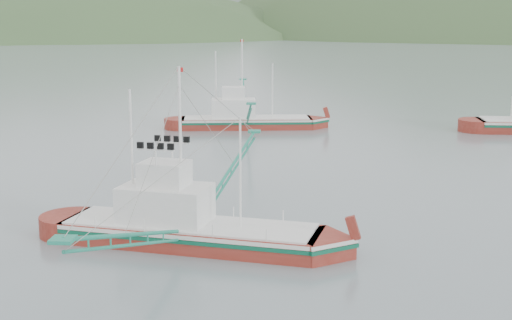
{
  "coord_description": "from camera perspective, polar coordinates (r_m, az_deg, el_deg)",
  "views": [
    {
      "loc": [
        2.84,
        -34.47,
        11.38
      ],
      "look_at": [
        0.0,
        6.0,
        3.2
      ],
      "focal_mm": 50.0,
      "sensor_mm": 36.0,
      "label": 1
    }
  ],
  "objects": [
    {
      "name": "ground",
      "position": [
        36.41,
        -0.67,
        -6.81
      ],
      "size": [
        1200.0,
        1200.0,
        0.0
      ],
      "primitive_type": "plane",
      "color": "slate",
      "rests_on": "ground"
    },
    {
      "name": "bg_boat_far",
      "position": [
        73.89,
        -0.91,
        3.7
      ],
      "size": [
        13.77,
        24.27,
        9.86
      ],
      "rotation": [
        0.0,
        0.0,
        0.12
      ],
      "color": "maroon",
      "rests_on": "ground"
    },
    {
      "name": "main_boat",
      "position": [
        36.16,
        -5.53,
        -4.14
      ],
      "size": [
        13.7,
        23.76,
        9.73
      ],
      "rotation": [
        0.0,
        0.0,
        -0.2
      ],
      "color": "maroon",
      "rests_on": "ground"
    },
    {
      "name": "ridge_distant",
      "position": [
        595.2,
        6.74,
        10.23
      ],
      "size": [
        960.0,
        400.0,
        240.0
      ],
      "primitive_type": "ellipsoid",
      "color": "slate",
      "rests_on": "ground"
    }
  ]
}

